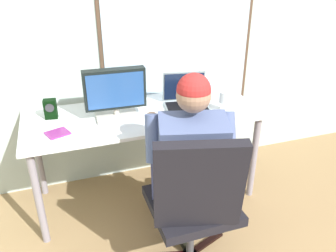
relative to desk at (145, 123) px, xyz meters
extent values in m
cube|color=#B1C4BF|center=(0.26, 0.42, 0.69)|extent=(5.00, 0.06, 2.71)
cube|color=#4C3828|center=(0.42, 0.38, 0.55)|extent=(1.33, 0.01, 1.33)
cube|color=silver|center=(0.42, 0.38, 0.55)|extent=(1.27, 0.02, 1.27)
cylinder|color=gray|center=(-0.82, -0.29, -0.30)|extent=(0.05, 0.05, 0.72)
cylinder|color=gray|center=(0.82, -0.29, -0.30)|extent=(0.05, 0.05, 0.72)
cylinder|color=gray|center=(-0.82, 0.29, -0.30)|extent=(0.05, 0.05, 0.72)
cylinder|color=gray|center=(0.82, 0.29, -0.30)|extent=(0.05, 0.05, 0.72)
cube|color=white|center=(0.00, 0.00, 0.07)|extent=(1.76, 0.71, 0.03)
cube|color=black|center=(0.23, -0.69, -0.65)|extent=(0.30, 0.15, 0.02)
cube|color=black|center=(0.08, -0.59, -0.65)|extent=(0.06, 0.31, 0.02)
cylinder|color=#3F3F44|center=(0.09, -0.75, -0.45)|extent=(0.05, 0.05, 0.38)
cube|color=black|center=(0.09, -0.75, -0.24)|extent=(0.50, 0.50, 0.06)
cube|color=black|center=(0.03, -0.96, 0.06)|extent=(0.50, 0.26, 0.55)
cylinder|color=#3F4170|center=(0.30, -0.55, -0.21)|extent=(0.25, 0.45, 0.15)
cylinder|color=#3F4170|center=(0.35, -0.35, -0.44)|extent=(0.12, 0.12, 0.45)
cube|color=black|center=(0.37, -0.29, -0.62)|extent=(0.16, 0.26, 0.08)
cylinder|color=#3F4170|center=(-0.01, -0.47, -0.21)|extent=(0.25, 0.45, 0.15)
cylinder|color=#3F4170|center=(0.04, -0.26, -0.44)|extent=(0.12, 0.12, 0.45)
cube|color=black|center=(0.06, -0.20, -0.62)|extent=(0.16, 0.26, 0.08)
cube|color=#4C5B89|center=(0.09, -0.72, 0.07)|extent=(0.45, 0.40, 0.59)
sphere|color=#A3795E|center=(0.09, -0.72, 0.47)|extent=(0.19, 0.19, 0.19)
sphere|color=#AC2726|center=(0.09, -0.72, 0.50)|extent=(0.19, 0.19, 0.19)
cylinder|color=#4C5B89|center=(0.31, -0.72, 0.19)|extent=(0.14, 0.23, 0.29)
cylinder|color=#A3795E|center=(0.34, -0.64, 0.06)|extent=(0.10, 0.11, 0.26)
sphere|color=#A3795E|center=(0.35, -0.60, 0.03)|extent=(0.09, 0.09, 0.09)
cylinder|color=#4C5B89|center=(-0.11, -0.61, 0.19)|extent=(0.13, 0.19, 0.29)
cylinder|color=#A3795E|center=(-0.08, -0.47, 0.15)|extent=(0.09, 0.10, 0.26)
sphere|color=#A3795E|center=(-0.05, -0.39, 0.21)|extent=(0.09, 0.09, 0.09)
cube|color=beige|center=(-0.21, 0.00, 0.09)|extent=(0.31, 0.25, 0.02)
cylinder|color=beige|center=(-0.21, 0.00, 0.13)|extent=(0.04, 0.04, 0.05)
cube|color=black|center=(-0.21, 0.00, 0.30)|extent=(0.44, 0.10, 0.29)
cube|color=#264C8C|center=(-0.21, -0.04, 0.30)|extent=(0.40, 0.02, 0.25)
cube|color=gray|center=(0.33, -0.04, 0.09)|extent=(0.38, 0.31, 0.02)
cube|color=black|center=(0.33, -0.04, 0.10)|extent=(0.34, 0.28, 0.00)
cube|color=gray|center=(0.36, 0.11, 0.22)|extent=(0.34, 0.11, 0.24)
cube|color=#0F1933|center=(0.36, 0.10, 0.22)|extent=(0.32, 0.09, 0.22)
cylinder|color=silver|center=(0.59, -0.16, 0.09)|extent=(0.07, 0.07, 0.00)
cylinder|color=silver|center=(0.59, -0.16, 0.12)|extent=(0.01, 0.01, 0.07)
cylinder|color=silver|center=(0.59, -0.16, 0.20)|extent=(0.09, 0.09, 0.08)
cylinder|color=#630D11|center=(0.59, -0.16, 0.17)|extent=(0.08, 0.08, 0.03)
cube|color=black|center=(-0.66, 0.13, 0.15)|extent=(0.10, 0.08, 0.14)
cylinder|color=#333338|center=(-0.67, 0.10, 0.18)|extent=(0.06, 0.01, 0.06)
cube|color=#86287C|center=(-0.64, -0.15, 0.09)|extent=(0.18, 0.17, 0.01)
camera|label=1|loc=(-0.59, -2.28, 1.13)|focal=36.50mm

